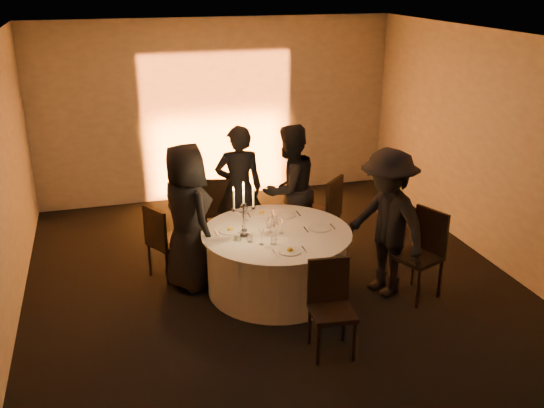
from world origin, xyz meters
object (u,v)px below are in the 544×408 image
object	(u,v)px
chair_back_left	(217,207)
chair_left	(163,238)
guest_back_left	(239,189)
guest_right	(387,223)
chair_front	(330,301)
banquet_table	(277,261)
chair_back_right	(326,209)
guest_left	(187,217)
coffee_cup	(237,237)
guest_back_right	(289,189)
candelabra	(244,218)
chair_right	(423,248)

from	to	relation	value
chair_back_left	chair_left	bearing A→B (deg)	58.34
guest_back_left	guest_right	size ratio (longest dim) A/B	0.99
chair_back_left	chair_front	xyz separation A→B (m)	(0.60, -2.84, -0.02)
banquet_table	chair_back_right	bearing A→B (deg)	43.13
banquet_table	guest_back_left	xyz separation A→B (m)	(-0.16, 1.28, 0.51)
banquet_table	guest_back_left	distance (m)	1.38
banquet_table	chair_back_right	distance (m)	1.37
guest_left	coffee_cup	distance (m)	0.72
chair_front	guest_back_right	world-z (taller)	guest_back_right
banquet_table	coffee_cup	distance (m)	0.66
guest_back_right	guest_right	xyz separation A→B (m)	(0.74, -1.46, 0.01)
chair_back_right	guest_left	world-z (taller)	guest_left
chair_left	guest_right	xyz separation A→B (m)	(2.51, -1.09, 0.36)
guest_right	candelabra	world-z (taller)	guest_right
coffee_cup	candelabra	size ratio (longest dim) A/B	0.16
chair_left	guest_left	size ratio (longest dim) A/B	0.53
chair_back_right	candelabra	world-z (taller)	candelabra
guest_left	guest_back_right	size ratio (longest dim) A/B	1.01
chair_back_left	coffee_cup	size ratio (longest dim) A/B	9.31
chair_front	guest_back_left	size ratio (longest dim) A/B	0.55
chair_right	guest_right	xyz separation A→B (m)	(-0.41, 0.18, 0.30)
guest_back_left	guest_right	distance (m)	2.19
guest_left	candelabra	size ratio (longest dim) A/B	2.64
guest_back_left	guest_right	bearing A→B (deg)	136.54
candelabra	chair_back_right	bearing A→B (deg)	34.75
guest_back_right	candelabra	xyz separation A→B (m)	(-0.90, -1.09, 0.11)
guest_back_right	coffee_cup	distance (m)	1.52
chair_back_left	banquet_table	bearing A→B (deg)	121.23
chair_left	candelabra	world-z (taller)	candelabra
chair_front	chair_right	bearing A→B (deg)	33.63
chair_back_right	guest_back_left	distance (m)	1.24
banquet_table	chair_back_right	size ratio (longest dim) A/B	1.70
chair_left	coffee_cup	xyz separation A→B (m)	(0.78, -0.77, 0.25)
chair_left	guest_left	bearing A→B (deg)	-164.27
chair_front	guest_back_right	bearing A→B (deg)	88.50
chair_right	guest_left	xyz separation A→B (m)	(-2.64, 1.01, 0.30)
chair_left	chair_front	distance (m)	2.50
banquet_table	guest_back_right	xyz separation A→B (m)	(0.49, 1.05, 0.51)
chair_front	coffee_cup	bearing A→B (deg)	124.11
chair_back_right	banquet_table	bearing A→B (deg)	0.01
chair_back_right	guest_right	bearing A→B (deg)	57.01
candelabra	coffee_cup	bearing A→B (deg)	-152.28
banquet_table	candelabra	xyz separation A→B (m)	(-0.41, -0.04, 0.63)
chair_back_right	guest_back_left	size ratio (longest dim) A/B	0.60
chair_back_right	candelabra	bearing A→B (deg)	-8.36
guest_left	guest_back_right	xyz separation A→B (m)	(1.50, 0.63, -0.01)
chair_back_right	guest_back_right	distance (m)	0.59
guest_back_left	candelabra	distance (m)	1.35
guest_back_left	guest_back_right	xyz separation A→B (m)	(0.65, -0.23, 0.01)
chair_left	coffee_cup	size ratio (longest dim) A/B	8.85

